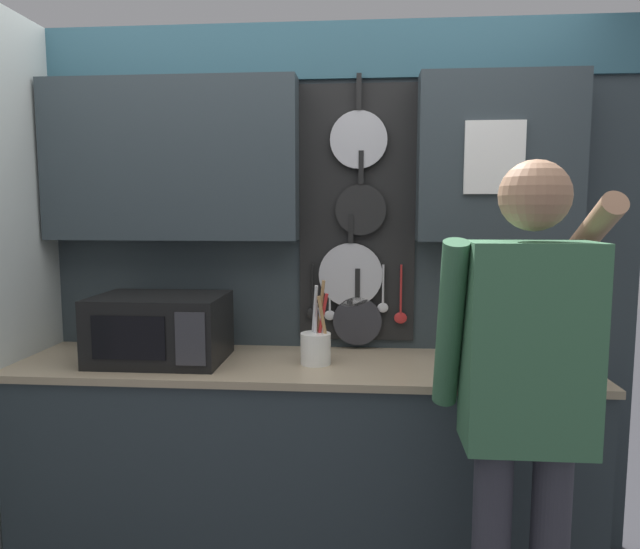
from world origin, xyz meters
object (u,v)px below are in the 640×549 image
Objects in this scene: utensil_crock at (316,345)px; person at (526,387)px; microwave at (161,328)px; knife_block at (560,343)px.

person is at bearing -38.23° from utensil_crock.
knife_block reaches higher than microwave.
person reaches higher than knife_block.
microwave is 1.87× the size of knife_block.
microwave is 0.66m from utensil_crock.
utensil_crock is at bearing 141.77° from person.
microwave is at bearing -179.74° from utensil_crock.
microwave is at bearing 158.05° from person.
microwave is 0.31× the size of person.
person is at bearing -21.95° from microwave.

